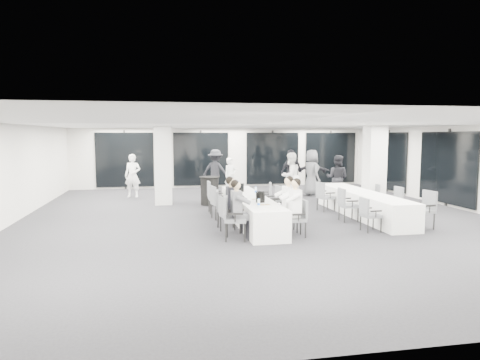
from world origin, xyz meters
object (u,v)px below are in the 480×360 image
Objects in this scene: chair_main_left_fourth at (218,200)px; chair_side_right_far at (373,195)px; ice_bucket_near at (260,197)px; chair_main_right_mid at (280,204)px; chair_side_right_near at (425,207)px; standing_guest_h at (337,175)px; banquet_table_main at (250,210)px; standing_guest_g at (133,173)px; chair_main_left_near at (232,215)px; chair_main_left_mid at (222,206)px; standing_guest_a at (230,173)px; chair_main_left_second at (227,212)px; chair_main_right_second at (292,212)px; banquet_table_side at (362,204)px; chair_side_left_far at (324,195)px; chair_main_right_fourth at (274,200)px; standing_guest_e at (312,170)px; standing_guest_c at (216,168)px; cocktail_table at (210,191)px; ice_bucket_far at (240,187)px; chair_main_left_far at (213,195)px; chair_side_right_mid at (394,200)px; standing_guest_f at (312,170)px; chair_main_right_near at (299,216)px; chair_side_left_near at (368,212)px; standing_guest_d at (291,169)px; chair_main_right_far at (266,196)px.

chair_side_right_far is (5.24, 0.55, -0.06)m from chair_main_left_fourth.
chair_main_right_mid is at bearing 48.93° from ice_bucket_near.
standing_guest_h is at bearing -4.23° from chair_side_right_near.
banquet_table_main is 6.88m from standing_guest_g.
chair_main_left_near reaches higher than chair_main_left_mid.
chair_main_left_second is at bearing -124.70° from standing_guest_a.
chair_main_right_second is (1.66, -0.98, -0.06)m from chair_main_left_mid.
standing_guest_a is 0.88× the size of standing_guest_g.
chair_main_right_mid is (1.67, 0.14, -0.01)m from chair_main_left_mid.
standing_guest_g is at bearing 142.45° from banquet_table_side.
standing_guest_a is at bearing -165.64° from chair_side_left_far.
banquet_table_main is at bearing 38.15° from chair_main_right_second.
chair_side_left_far reaches higher than chair_side_right_far.
chair_side_right_far is at bearing -83.46° from chair_main_right_fourth.
ice_bucket_near is (-3.55, -5.98, -0.18)m from standing_guest_e.
ice_bucket_near is (0.88, 0.06, 0.36)m from chair_main_left_second.
standing_guest_c reaches higher than banquet_table_main.
cocktail_table reaches higher than chair_main_left_mid.
chair_main_right_mid is at bearing 140.74° from standing_guest_e.
chair_main_right_fourth is at bearing -38.93° from standing_guest_g.
banquet_table_side is at bearing -11.76° from ice_bucket_far.
chair_side_right_far is 3.78m from standing_guest_e.
banquet_table_main is 18.39× the size of ice_bucket_near.
chair_main_left_far is 5.51m from standing_guest_e.
chair_main_right_second is 3.78m from chair_side_right_mid.
banquet_table_main is at bearing 74.81° from chair_main_right_mid.
standing_guest_e reaches higher than standing_guest_a.
chair_main_left_far is 0.53× the size of standing_guest_f.
standing_guest_e is 7.25m from standing_guest_g.
chair_main_right_second is (-0.00, 0.58, -0.01)m from chair_main_right_near.
chair_main_right_fourth is 2.87m from chair_side_left_near.
ice_bucket_near is (-0.79, -0.90, 0.34)m from chair_main_right_mid.
chair_main_left_mid is 0.46× the size of standing_guest_d.
ice_bucket_near is at bearing 75.26° from chair_side_right_near.
chair_main_left_near is at bearing -11.38° from chair_main_left_second.
chair_main_left_mid is at bearing 108.62° from chair_main_right_fourth.
banquet_table_main is at bearing -85.60° from ice_bucket_far.
standing_guest_d is at bearing 175.58° from chair_side_left_near.
chair_main_left_second is 0.96× the size of chair_main_right_far.
chair_side_right_near is 3.70× the size of ice_bucket_near.
chair_main_right_near is at bearing 124.67° from standing_guest_c.
standing_guest_g reaches higher than standing_guest_a.
chair_main_left_near is 0.53× the size of standing_guest_g.
chair_main_left_near is 1.07× the size of chair_main_right_fourth.
chair_main_left_fourth reaches higher than chair_main_left_second.
chair_main_right_second is 0.41× the size of standing_guest_e.
chair_side_left_far is 4.03m from standing_guest_d.
standing_guest_c reaches higher than standing_guest_g.
standing_guest_h is 4.78m from ice_bucket_far.
standing_guest_g is at bearing 23.44° from standing_guest_f.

